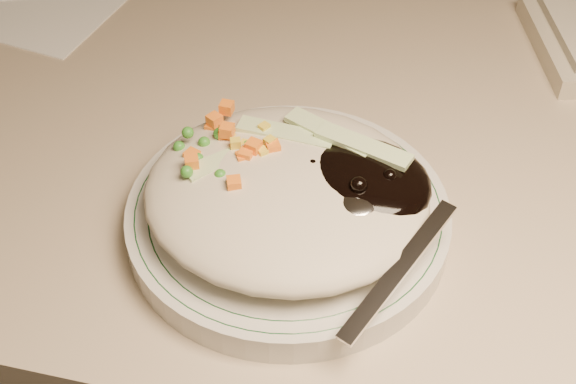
# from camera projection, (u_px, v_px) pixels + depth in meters

# --- Properties ---
(desk) EXTENTS (1.40, 0.70, 0.74)m
(desk) POSITION_uv_depth(u_px,v_px,m) (373.00, 228.00, 0.84)
(desk) COLOR tan
(desk) RESTS_ON ground
(plate) EXTENTS (0.22, 0.22, 0.02)m
(plate) POSITION_uv_depth(u_px,v_px,m) (288.00, 218.00, 0.56)
(plate) COLOR beige
(plate) RESTS_ON desk
(plate_rim) EXTENTS (0.21, 0.21, 0.00)m
(plate_rim) POSITION_uv_depth(u_px,v_px,m) (288.00, 208.00, 0.55)
(plate_rim) COLOR #144723
(plate_rim) RESTS_ON plate
(meal) EXTENTS (0.21, 0.19, 0.05)m
(meal) POSITION_uv_depth(u_px,v_px,m) (294.00, 188.00, 0.54)
(meal) COLOR #B9B096
(meal) RESTS_ON plate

